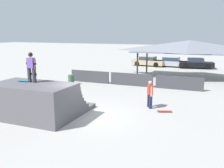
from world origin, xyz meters
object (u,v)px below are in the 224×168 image
trash_bin (71,80)px  parked_car_black (196,63)px  parked_car_silver (172,62)px  skateboard_on_ground (164,111)px  bystander_walking (150,93)px  skater_on_deck (31,65)px  parked_car_tan (148,61)px  skateboard_on_deck (25,81)px

trash_bin → parked_car_black: size_ratio=0.20×
parked_car_silver → skateboard_on_ground: bearing=-80.6°
skateboard_on_ground → trash_bin: size_ratio=0.98×
bystander_walking → parked_car_silver: (-1.67, 18.96, -0.31)m
skater_on_deck → skateboard_on_ground: (6.47, 3.16, -2.68)m
parked_car_black → parked_car_tan: bearing=170.3°
skateboard_on_ground → trash_bin: (-8.85, 4.61, 0.37)m
bystander_walking → parked_car_black: size_ratio=0.38×
skater_on_deck → parked_car_black: (6.88, 22.37, -2.14)m
skateboard_on_deck → parked_car_black: bearing=60.1°
skater_on_deck → skateboard_on_deck: bearing=-169.8°
skateboard_on_deck → skateboard_on_ground: (6.92, 3.21, -1.83)m
skater_on_deck → parked_car_silver: (3.83, 22.66, -2.14)m
parked_car_tan → skateboard_on_ground: bearing=-66.4°
parked_car_tan → parked_car_silver: same height
skateboard_on_ground → parked_car_tan: bearing=-94.0°
bystander_walking → parked_car_tan: size_ratio=0.36×
trash_bin → parked_car_tan: parked_car_tan is taller
skateboard_on_deck → parked_car_black: skateboard_on_deck is taller
bystander_walking → skater_on_deck: bearing=92.6°
skater_on_deck → skateboard_on_ground: size_ratio=1.90×
skateboard_on_ground → parked_car_black: parked_car_black is taller
skater_on_deck → parked_car_black: size_ratio=0.36×
bystander_walking → skateboard_on_ground: 1.40m
skateboard_on_deck → parked_car_tan: 22.46m
bystander_walking → trash_bin: size_ratio=1.93×
skater_on_deck → trash_bin: (-2.38, 7.78, -2.31)m
bystander_walking → parked_car_tan: bearing=-17.2°
trash_bin → parked_car_black: (9.26, 14.59, 0.18)m
bystander_walking → parked_car_tan: 19.23m
parked_car_silver → trash_bin: bearing=-110.9°
skateboard_on_deck → parked_car_silver: 23.15m
skater_on_deck → parked_car_tan: bearing=92.5°
skater_on_deck → parked_car_silver: 23.09m
parked_car_black → trash_bin: bearing=-132.3°
bystander_walking → parked_car_silver: 19.03m
parked_car_tan → parked_car_black: size_ratio=1.04×
parked_car_tan → parked_car_silver: bearing=13.0°
skateboard_on_ground → skater_on_deck: bearing=5.5°
skateboard_on_deck → bystander_walking: bearing=20.4°
bystander_walking → trash_bin: bearing=31.3°
skater_on_deck → parked_car_tan: size_ratio=0.35×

